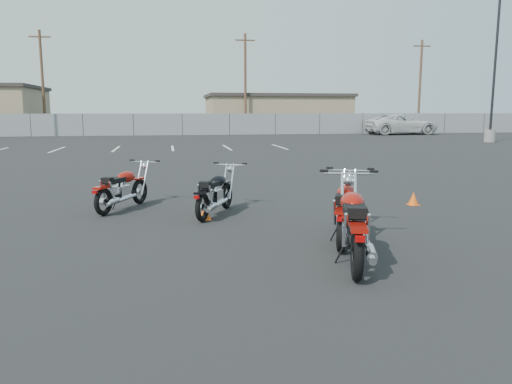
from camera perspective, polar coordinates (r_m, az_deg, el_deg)
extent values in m
plane|color=black|center=(8.04, -0.66, -5.30)|extent=(120.00, 120.00, 0.00)
torus|color=black|center=(11.23, -13.16, 0.06)|extent=(0.35, 0.53, 0.55)
cylinder|color=silver|center=(11.23, -13.16, 0.06)|extent=(0.15, 0.17, 0.15)
torus|color=black|center=(10.14, -17.04, -1.07)|extent=(0.35, 0.53, 0.55)
cylinder|color=silver|center=(10.14, -17.04, -1.07)|extent=(0.15, 0.17, 0.15)
cube|color=black|center=(10.67, -15.01, -0.28)|extent=(0.53, 0.89, 0.05)
cube|color=silver|center=(10.62, -15.15, -0.03)|extent=(0.39, 0.43, 0.27)
cylinder|color=silver|center=(10.60, -15.19, 0.85)|extent=(0.27, 0.29, 0.24)
ellipsoid|color=maroon|center=(10.75, -14.61, 1.68)|extent=(0.50, 0.60, 0.23)
cube|color=black|center=(10.39, -15.90, 1.27)|extent=(0.45, 0.55, 0.09)
cube|color=black|center=(10.20, -16.63, 1.30)|extent=(0.25, 0.24, 0.11)
cube|color=maroon|center=(10.07, -17.17, 0.52)|extent=(0.33, 0.42, 0.05)
cube|color=maroon|center=(11.18, -13.22, 1.52)|extent=(0.25, 0.33, 0.04)
cylinder|color=silver|center=(10.15, -16.15, 0.29)|extent=(0.12, 0.17, 0.36)
cylinder|color=silver|center=(10.27, -17.16, 0.35)|extent=(0.12, 0.17, 0.36)
cylinder|color=silver|center=(10.37, -15.14, -0.86)|extent=(0.55, 0.93, 0.12)
cylinder|color=silver|center=(10.13, -16.05, -1.03)|extent=(0.25, 0.34, 0.12)
cylinder|color=silver|center=(11.23, -12.57, 1.60)|extent=(0.21, 0.34, 0.72)
cylinder|color=silver|center=(11.32, -13.28, 1.63)|extent=(0.21, 0.34, 0.72)
sphere|color=silver|center=(11.37, -12.59, 2.90)|extent=(0.20, 0.20, 0.15)
cylinder|color=silver|center=(11.38, -12.56, 3.36)|extent=(0.58, 0.33, 0.03)
cylinder|color=black|center=(11.20, -11.21, 3.51)|extent=(0.11, 0.08, 0.03)
cylinder|color=black|center=(11.53, -13.98, 3.57)|extent=(0.11, 0.08, 0.03)
cylinder|color=black|center=(10.69, -15.81, -1.24)|extent=(0.14, 0.09, 0.27)
cube|color=#990505|center=(9.89, -17.95, -0.02)|extent=(0.11, 0.09, 0.05)
torus|color=black|center=(10.42, -3.40, -0.41)|extent=(0.33, 0.53, 0.55)
cylinder|color=silver|center=(10.42, -3.40, -0.41)|extent=(0.15, 0.17, 0.15)
torus|color=black|center=(9.21, -6.15, -1.73)|extent=(0.33, 0.53, 0.55)
cylinder|color=silver|center=(9.21, -6.15, -1.73)|extent=(0.15, 0.17, 0.15)
cube|color=black|center=(9.81, -4.69, -0.82)|extent=(0.50, 0.90, 0.05)
cube|color=silver|center=(9.75, -4.79, -0.55)|extent=(0.38, 0.42, 0.27)
cylinder|color=silver|center=(9.73, -4.81, 0.40)|extent=(0.26, 0.28, 0.24)
ellipsoid|color=black|center=(9.90, -4.38, 1.30)|extent=(0.48, 0.60, 0.23)
cube|color=black|center=(9.50, -5.31, 0.84)|extent=(0.43, 0.55, 0.09)
cube|color=black|center=(9.29, -5.82, 0.87)|extent=(0.25, 0.24, 0.11)
cube|color=black|center=(9.14, -6.23, 0.01)|extent=(0.32, 0.41, 0.05)
cube|color=black|center=(10.38, -3.42, 1.15)|extent=(0.24, 0.33, 0.04)
cylinder|color=silver|center=(9.25, -5.23, -0.24)|extent=(0.11, 0.17, 0.36)
cylinder|color=silver|center=(9.34, -6.48, -0.17)|extent=(0.11, 0.17, 0.36)
cylinder|color=silver|center=(9.51, -4.46, -1.47)|extent=(0.52, 0.93, 0.12)
cylinder|color=silver|center=(9.24, -5.09, -1.68)|extent=(0.24, 0.34, 0.12)
cylinder|color=silver|center=(10.45, -2.79, 1.23)|extent=(0.20, 0.34, 0.72)
cylinder|color=silver|center=(10.51, -3.64, 1.27)|extent=(0.20, 0.34, 0.72)
sphere|color=silver|center=(10.58, -2.96, 2.62)|extent=(0.19, 0.19, 0.15)
cylinder|color=silver|center=(10.59, -2.94, 3.12)|extent=(0.58, 0.31, 0.03)
cylinder|color=black|center=(10.47, -1.32, 3.26)|extent=(0.11, 0.08, 0.03)
cylinder|color=black|center=(10.68, -4.59, 3.35)|extent=(0.11, 0.08, 0.03)
cylinder|color=black|center=(9.80, -5.57, -1.87)|extent=(0.14, 0.08, 0.27)
cube|color=#990505|center=(8.94, -6.80, -0.60)|extent=(0.11, 0.09, 0.05)
torus|color=black|center=(7.63, 10.53, -3.73)|extent=(0.30, 0.66, 0.65)
cylinder|color=silver|center=(7.63, 10.53, -3.73)|extent=(0.15, 0.20, 0.17)
torus|color=black|center=(6.12, 11.47, -7.02)|extent=(0.30, 0.66, 0.65)
cylinder|color=silver|center=(6.12, 11.47, -7.02)|extent=(0.15, 0.20, 0.17)
cube|color=black|center=(6.86, 10.96, -4.84)|extent=(0.43, 1.12, 0.07)
cube|color=silver|center=(6.79, 11.01, -4.42)|extent=(0.41, 0.48, 0.33)
cylinder|color=silver|center=(6.75, 11.06, -2.81)|extent=(0.29, 0.32, 0.29)
ellipsoid|color=maroon|center=(6.97, 10.95, -1.16)|extent=(0.50, 0.70, 0.28)
cube|color=black|center=(6.46, 11.27, -2.18)|extent=(0.44, 0.65, 0.11)
cube|color=black|center=(6.19, 11.47, -2.28)|extent=(0.28, 0.26, 0.13)
cube|color=maroon|center=(6.01, 11.59, -3.95)|extent=(0.32, 0.49, 0.05)
cube|color=maroon|center=(7.57, 10.61, -1.21)|extent=(0.24, 0.39, 0.04)
cylinder|color=silver|center=(6.22, 12.63, -4.21)|extent=(0.11, 0.21, 0.43)
cylinder|color=silver|center=(6.19, 10.23, -4.18)|extent=(0.11, 0.21, 0.43)
cylinder|color=silver|center=(6.58, 12.66, -6.10)|extent=(0.44, 1.17, 0.14)
cylinder|color=silver|center=(6.24, 12.99, -6.74)|extent=(0.24, 0.41, 0.14)
cylinder|color=silver|center=(7.70, 11.27, -1.00)|extent=(0.17, 0.43, 0.86)
cylinder|color=silver|center=(7.69, 9.82, -0.98)|extent=(0.17, 0.43, 0.86)
sphere|color=silver|center=(7.82, 10.53, 1.27)|extent=(0.22, 0.22, 0.17)
cylinder|color=silver|center=(7.83, 10.54, 2.07)|extent=(0.74, 0.25, 0.03)
cylinder|color=black|center=(7.83, 13.33, 2.31)|extent=(0.14, 0.08, 0.04)
cylinder|color=black|center=(7.78, 7.77, 2.43)|extent=(0.14, 0.08, 0.04)
cylinder|color=black|center=(6.80, 9.69, -6.73)|extent=(0.17, 0.07, 0.33)
cube|color=#990505|center=(5.75, 11.80, -5.27)|extent=(0.12, 0.09, 0.07)
torus|color=black|center=(8.70, 10.45, -2.29)|extent=(0.35, 0.60, 0.60)
cylinder|color=silver|center=(8.70, 10.45, -2.29)|extent=(0.16, 0.19, 0.16)
torus|color=black|center=(7.27, 9.75, -4.54)|extent=(0.35, 0.60, 0.60)
cylinder|color=silver|center=(7.27, 9.75, -4.54)|extent=(0.16, 0.19, 0.16)
cube|color=black|center=(7.98, 10.14, -3.03)|extent=(0.52, 1.01, 0.06)
cube|color=silver|center=(7.92, 10.13, -2.68)|extent=(0.41, 0.46, 0.30)
cylinder|color=silver|center=(7.88, 10.17, -1.39)|extent=(0.29, 0.31, 0.27)
ellipsoid|color=maroon|center=(8.08, 10.30, -0.11)|extent=(0.52, 0.66, 0.26)
cube|color=black|center=(7.61, 10.07, -0.83)|extent=(0.46, 0.61, 0.10)
cube|color=black|center=(7.36, 9.94, -0.86)|extent=(0.28, 0.26, 0.12)
cube|color=maroon|center=(7.19, 9.81, -2.11)|extent=(0.34, 0.46, 0.05)
cube|color=maroon|center=(8.64, 10.51, -0.22)|extent=(0.26, 0.37, 0.04)
cylinder|color=silver|center=(7.36, 10.83, -2.40)|extent=(0.12, 0.19, 0.40)
cylinder|color=silver|center=(7.38, 8.95, -2.32)|extent=(0.12, 0.19, 0.40)
cylinder|color=silver|center=(7.69, 11.18, -3.99)|extent=(0.53, 1.05, 0.13)
cylinder|color=silver|center=(7.37, 11.06, -4.40)|extent=(0.26, 0.38, 0.13)
cylinder|color=silver|center=(8.76, 11.15, -0.09)|extent=(0.20, 0.39, 0.80)
cylinder|color=silver|center=(8.77, 9.97, -0.04)|extent=(0.20, 0.39, 0.80)
sphere|color=silver|center=(8.88, 10.67, 1.77)|extent=(0.21, 0.21, 0.16)
cylinder|color=silver|center=(8.89, 10.70, 2.43)|extent=(0.66, 0.31, 0.03)
cylinder|color=black|center=(8.85, 12.98, 2.59)|extent=(0.13, 0.08, 0.04)
cylinder|color=black|center=(8.89, 8.43, 2.75)|extent=(0.13, 0.08, 0.04)
cylinder|color=black|center=(7.93, 9.03, -4.49)|extent=(0.15, 0.09, 0.30)
cube|color=#990505|center=(6.94, 9.63, -3.06)|extent=(0.12, 0.10, 0.06)
cone|color=#FF5D0D|center=(11.35, 17.54, -0.69)|extent=(0.22, 0.22, 0.27)
cube|color=#FF5D0D|center=(11.37, 17.51, -1.39)|extent=(0.24, 0.24, 0.01)
cone|color=#FF5D0D|center=(9.43, -5.86, -2.27)|extent=(0.22, 0.22, 0.27)
cube|color=#FF5D0D|center=(9.46, -5.85, -3.09)|extent=(0.23, 0.23, 0.01)
cylinder|color=gray|center=(36.21, 25.15, 5.83)|extent=(0.70, 0.70, 0.80)
cylinder|color=black|center=(36.40, 25.78, 14.78)|extent=(0.16, 0.16, 10.57)
cube|color=slate|center=(42.71, -8.43, 7.66)|extent=(80.00, 0.04, 1.80)
cylinder|color=black|center=(44.02, -24.36, 6.99)|extent=(0.06, 0.06, 1.80)
cylinder|color=black|center=(43.22, -19.17, 7.27)|extent=(0.06, 0.06, 1.80)
cylinder|color=black|center=(42.78, -13.84, 7.49)|extent=(0.06, 0.06, 1.80)
cylinder|color=black|center=(42.71, -8.43, 7.66)|extent=(0.06, 0.06, 1.80)
cylinder|color=black|center=(43.02, -3.05, 7.76)|extent=(0.06, 0.06, 1.80)
cylinder|color=black|center=(43.69, 2.22, 7.78)|extent=(0.06, 0.06, 1.80)
cylinder|color=black|center=(44.71, 7.28, 7.75)|extent=(0.06, 0.06, 1.80)
cylinder|color=black|center=(46.05, 12.08, 7.66)|extent=(0.06, 0.06, 1.80)
cylinder|color=black|center=(47.70, 16.58, 7.54)|extent=(0.06, 0.06, 1.80)
cylinder|color=black|center=(49.61, 20.75, 7.37)|extent=(0.06, 0.06, 1.80)
cylinder|color=black|center=(51.76, 24.59, 7.19)|extent=(0.06, 0.06, 1.80)
cube|color=#968260|center=(52.89, 2.27, 8.91)|extent=(14.00, 9.00, 3.40)
cube|color=#38322F|center=(52.91, 2.28, 10.91)|extent=(14.40, 9.40, 0.30)
cylinder|color=#4F3424|center=(48.93, -23.20, 11.43)|extent=(0.24, 0.24, 9.00)
cube|color=#4F3424|center=(49.28, -23.50, 15.96)|extent=(1.80, 0.12, 0.12)
cylinder|color=#4F3424|center=(47.30, -1.23, 12.26)|extent=(0.24, 0.24, 9.00)
cube|color=#4F3424|center=(47.67, -1.25, 16.95)|extent=(1.80, 0.12, 0.12)
cylinder|color=#4F3424|center=(54.02, 18.22, 11.44)|extent=(0.24, 0.24, 9.00)
cube|color=#4F3424|center=(54.33, 18.44, 15.55)|extent=(1.80, 0.12, 0.12)
cube|color=silver|center=(28.34, -21.77, 4.52)|extent=(0.12, 4.00, 0.01)
cube|color=silver|center=(27.88, -15.71, 4.77)|extent=(0.12, 4.00, 0.01)
cube|color=silver|center=(27.75, -9.51, 4.97)|extent=(0.12, 4.00, 0.01)
cube|color=silver|center=(27.94, -3.33, 5.10)|extent=(0.12, 4.00, 0.01)
cube|color=silver|center=(28.45, 2.71, 5.18)|extent=(0.12, 4.00, 0.01)
imported|color=silver|center=(45.30, 16.33, 8.06)|extent=(3.12, 7.28, 2.73)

